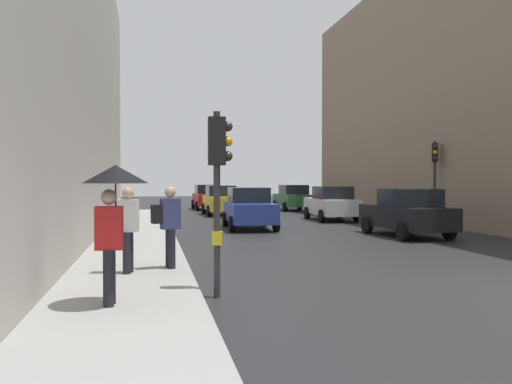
% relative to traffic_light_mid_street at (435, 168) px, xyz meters
% --- Properties ---
extents(ground_plane, '(120.00, 120.00, 0.00)m').
position_rel_traffic_light_mid_street_xyz_m(ground_plane, '(-5.59, -12.17, -2.63)').
color(ground_plane, '#28282B').
extents(sidewalk_kerb, '(2.57, 40.00, 0.16)m').
position_rel_traffic_light_mid_street_xyz_m(sidewalk_kerb, '(-12.78, -6.17, -2.55)').
color(sidewalk_kerb, '#A8A5A0').
rests_on(sidewalk_kerb, ground).
extents(traffic_light_mid_street, '(0.34, 0.45, 3.82)m').
position_rel_traffic_light_mid_street_xyz_m(traffic_light_mid_street, '(0.00, 0.00, 0.00)').
color(traffic_light_mid_street, '#2D2D2D').
rests_on(traffic_light_mid_street, ground).
extents(traffic_light_near_left, '(0.43, 0.25, 3.27)m').
position_rel_traffic_light_mid_street_xyz_m(traffic_light_near_left, '(-11.17, -11.93, -0.37)').
color(traffic_light_near_left, '#2D2D2D').
rests_on(traffic_light_near_left, ground).
extents(car_green_estate, '(2.04, 4.21, 1.76)m').
position_rel_traffic_light_mid_street_xyz_m(car_green_estate, '(-2.71, 13.64, -1.75)').
color(car_green_estate, '#2D6038').
rests_on(car_green_estate, ground).
extents(car_red_sedan, '(2.09, 4.24, 1.76)m').
position_rel_traffic_light_mid_street_xyz_m(car_red_sedan, '(-8.34, 15.91, -1.75)').
color(car_red_sedan, red).
rests_on(car_red_sedan, ground).
extents(car_blue_van, '(2.16, 4.27, 1.76)m').
position_rel_traffic_light_mid_street_xyz_m(car_blue_van, '(-8.20, 0.87, -1.75)').
color(car_blue_van, navy).
rests_on(car_blue_van, ground).
extents(car_dark_suv, '(2.17, 4.28, 1.76)m').
position_rel_traffic_light_mid_street_xyz_m(car_dark_suv, '(-3.07, -3.34, -1.75)').
color(car_dark_suv, black).
rests_on(car_dark_suv, ground).
extents(car_white_compact, '(2.12, 4.25, 1.76)m').
position_rel_traffic_light_mid_street_xyz_m(car_white_compact, '(-3.18, 4.53, -1.75)').
color(car_white_compact, silver).
rests_on(car_white_compact, ground).
extents(car_yellow_taxi, '(2.03, 4.21, 1.76)m').
position_rel_traffic_light_mid_street_xyz_m(car_yellow_taxi, '(-8.19, 9.91, -1.75)').
color(car_yellow_taxi, yellow).
rests_on(car_yellow_taxi, ground).
extents(pedestrian_with_umbrella, '(1.00, 1.00, 2.14)m').
position_rel_traffic_light_mid_street_xyz_m(pedestrian_with_umbrella, '(-12.89, -12.83, -0.79)').
color(pedestrian_with_umbrella, black).
rests_on(pedestrian_with_umbrella, sidewalk_kerb).
extents(pedestrian_with_grey_backpack, '(0.65, 0.41, 1.77)m').
position_rel_traffic_light_mid_street_xyz_m(pedestrian_with_grey_backpack, '(-11.96, -9.59, -1.47)').
color(pedestrian_with_grey_backpack, black).
rests_on(pedestrian_with_grey_backpack, sidewalk_kerb).
extents(pedestrian_with_black_backpack, '(0.65, 0.41, 1.77)m').
position_rel_traffic_light_mid_street_xyz_m(pedestrian_with_black_backpack, '(-12.84, -10.03, -1.47)').
color(pedestrian_with_black_backpack, black).
rests_on(pedestrian_with_black_backpack, sidewalk_kerb).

